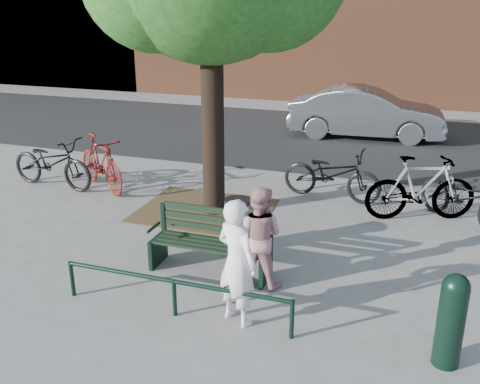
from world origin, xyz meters
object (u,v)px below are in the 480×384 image
(person_right, at_px, (258,237))
(litter_bin, at_px, (238,225))
(park_bench, at_px, (212,240))
(person_left, at_px, (237,262))
(bicycle_c, at_px, (332,174))
(bollard, at_px, (451,317))
(parked_car, at_px, (366,113))

(person_right, relative_size, litter_bin, 1.67)
(park_bench, distance_m, person_left, 1.41)
(litter_bin, height_order, bicycle_c, bicycle_c)
(bollard, height_order, litter_bin, bollard)
(person_right, distance_m, parked_car, 9.11)
(park_bench, distance_m, person_right, 0.81)
(litter_bin, bearing_deg, person_left, -71.42)
(bicycle_c, bearing_deg, park_bench, 170.00)
(person_right, xyz_separation_m, parked_car, (0.45, 9.10, -0.01))
(park_bench, bearing_deg, bollard, -20.48)
(person_right, relative_size, bicycle_c, 0.73)
(parked_car, bearing_deg, park_bench, 168.95)
(person_left, xyz_separation_m, bollard, (2.43, -0.07, -0.22))
(person_right, bearing_deg, park_bench, -12.19)
(bollard, distance_m, litter_bin, 3.61)
(park_bench, height_order, bollard, bollard)
(person_left, relative_size, bollard, 1.47)
(bicycle_c, height_order, parked_car, parked_car)
(parked_car, bearing_deg, person_left, 174.18)
(bicycle_c, bearing_deg, person_right, -178.07)
(park_bench, xyz_separation_m, person_left, (0.77, -1.13, 0.32))
(litter_bin, bearing_deg, parked_car, 82.67)
(litter_bin, bearing_deg, person_right, -56.36)
(park_bench, height_order, bicycle_c, bicycle_c)
(person_right, height_order, parked_car, person_right)
(person_right, relative_size, parked_car, 0.33)
(bollard, bearing_deg, person_left, 178.44)
(person_left, bearing_deg, litter_bin, -45.94)
(park_bench, xyz_separation_m, parked_car, (1.20, 8.92, 0.24))
(park_bench, bearing_deg, parked_car, 82.33)
(person_left, relative_size, parked_car, 0.37)
(person_left, xyz_separation_m, bicycle_c, (0.36, 4.67, -0.28))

